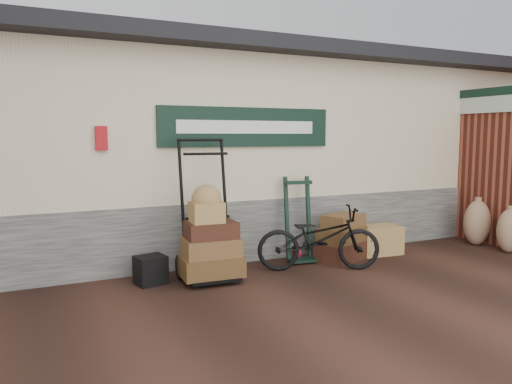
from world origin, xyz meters
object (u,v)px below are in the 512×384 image
green_barrow (299,219)px  bicycle (319,235)px  porter_trolley (206,208)px  black_trunk (151,270)px  suitcase_stack (342,237)px  wicker_hamper (378,240)px

green_barrow → bicycle: bearing=-83.0°
porter_trolley → bicycle: bearing=-7.5°
bicycle → black_trunk: bearing=103.1°
porter_trolley → black_trunk: porter_trolley is taller
black_trunk → green_barrow: bearing=4.8°
green_barrow → suitcase_stack: bearing=-11.2°
suitcase_stack → wicker_hamper: suitcase_stack is taller
porter_trolley → bicycle: 1.60m
porter_trolley → black_trunk: size_ratio=5.19×
suitcase_stack → bicycle: 0.73m
black_trunk → porter_trolley: bearing=-5.1°
green_barrow → black_trunk: size_ratio=3.49×
green_barrow → suitcase_stack: 0.70m
green_barrow → black_trunk: (-2.24, -0.19, -0.44)m
porter_trolley → green_barrow: 1.58m
wicker_hamper → bicycle: size_ratio=0.40×
porter_trolley → bicycle: porter_trolley is taller
bicycle → suitcase_stack: bearing=-39.1°
green_barrow → wicker_hamper: 1.40m
bicycle → wicker_hamper: bearing=-51.2°
green_barrow → black_trunk: green_barrow is taller
porter_trolley → suitcase_stack: (2.14, 0.03, -0.57)m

